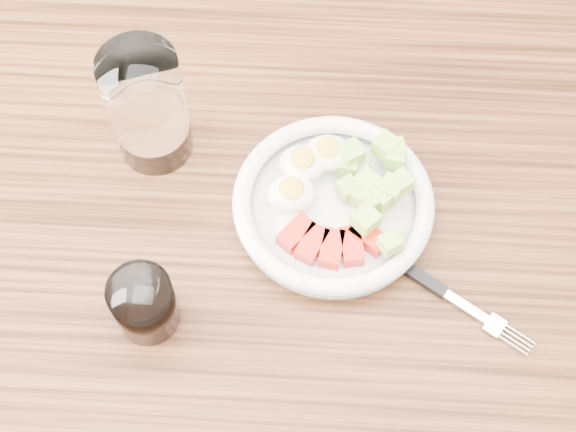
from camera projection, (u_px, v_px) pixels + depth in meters
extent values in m
plane|color=brown|center=(293.00, 395.00, 1.66)|extent=(4.00, 4.00, 0.00)
cube|color=brown|center=(296.00, 242.00, 1.00)|extent=(1.50, 0.90, 0.04)
cylinder|color=white|center=(333.00, 209.00, 0.99)|extent=(0.24, 0.24, 0.01)
torus|color=white|center=(333.00, 202.00, 0.97)|extent=(0.25, 0.25, 0.02)
cube|color=red|center=(296.00, 234.00, 0.95)|extent=(0.05, 0.05, 0.02)
cube|color=red|center=(312.00, 244.00, 0.95)|extent=(0.04, 0.05, 0.02)
cube|color=red|center=(332.00, 249.00, 0.94)|extent=(0.03, 0.05, 0.02)
cube|color=red|center=(351.00, 246.00, 0.95)|extent=(0.03, 0.05, 0.02)
cube|color=red|center=(368.00, 237.00, 0.95)|extent=(0.05, 0.05, 0.02)
ellipsoid|color=white|center=(303.00, 163.00, 0.98)|extent=(0.06, 0.05, 0.03)
ellipsoid|color=yellow|center=(303.00, 158.00, 0.97)|extent=(0.03, 0.03, 0.01)
ellipsoid|color=white|center=(328.00, 153.00, 0.99)|extent=(0.06, 0.05, 0.03)
ellipsoid|color=yellow|center=(328.00, 147.00, 0.98)|extent=(0.03, 0.03, 0.01)
ellipsoid|color=white|center=(292.00, 194.00, 0.96)|extent=(0.06, 0.05, 0.03)
ellipsoid|color=yellow|center=(292.00, 188.00, 0.95)|extent=(0.03, 0.03, 0.01)
cube|color=#ABCF4F|center=(383.00, 196.00, 0.96)|extent=(0.04, 0.04, 0.03)
cube|color=#ABCF4F|center=(400.00, 183.00, 0.96)|extent=(0.03, 0.03, 0.02)
cube|color=#ABCF4F|center=(393.00, 243.00, 0.94)|extent=(0.02, 0.02, 0.02)
cube|color=#ABCF4F|center=(348.00, 165.00, 0.99)|extent=(0.03, 0.03, 0.02)
cube|color=#ABCF4F|center=(348.00, 189.00, 0.97)|extent=(0.03, 0.03, 0.02)
cube|color=#ABCF4F|center=(360.00, 195.00, 0.97)|extent=(0.03, 0.03, 0.02)
cube|color=#ABCF4F|center=(395.00, 150.00, 0.98)|extent=(0.03, 0.03, 0.02)
cube|color=#ABCF4F|center=(351.00, 154.00, 0.98)|extent=(0.04, 0.04, 0.03)
cube|color=#ABCF4F|center=(366.00, 184.00, 0.97)|extent=(0.04, 0.04, 0.03)
cube|color=#ABCF4F|center=(375.00, 199.00, 0.96)|extent=(0.03, 0.03, 0.02)
cube|color=#ABCF4F|center=(389.00, 243.00, 0.92)|extent=(0.03, 0.03, 0.02)
cube|color=#ABCF4F|center=(395.00, 158.00, 0.97)|extent=(0.03, 0.03, 0.02)
cube|color=#ABCF4F|center=(391.00, 189.00, 0.96)|extent=(0.04, 0.04, 0.03)
cube|color=#ABCF4F|center=(386.00, 146.00, 0.98)|extent=(0.04, 0.04, 0.03)
cube|color=#ABCF4F|center=(365.00, 220.00, 0.94)|extent=(0.04, 0.04, 0.03)
cube|color=black|center=(408.00, 269.00, 0.95)|extent=(0.10, 0.07, 0.01)
cube|color=silver|center=(468.00, 308.00, 0.93)|extent=(0.06, 0.04, 0.00)
cube|color=silver|center=(495.00, 325.00, 0.92)|extent=(0.03, 0.03, 0.00)
cylinder|color=silver|center=(513.00, 345.00, 0.91)|extent=(0.03, 0.02, 0.00)
cylinder|color=silver|center=(516.00, 342.00, 0.91)|extent=(0.03, 0.02, 0.00)
cylinder|color=silver|center=(518.00, 338.00, 0.91)|extent=(0.03, 0.02, 0.00)
cylinder|color=silver|center=(520.00, 334.00, 0.92)|extent=(0.03, 0.02, 0.00)
cylinder|color=white|center=(147.00, 107.00, 0.96)|extent=(0.09, 0.09, 0.17)
cylinder|color=white|center=(144.00, 304.00, 0.89)|extent=(0.07, 0.07, 0.08)
cylinder|color=black|center=(144.00, 304.00, 0.90)|extent=(0.06, 0.06, 0.07)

